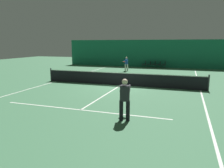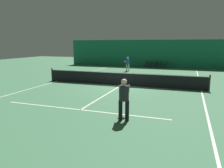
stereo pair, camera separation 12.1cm
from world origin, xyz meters
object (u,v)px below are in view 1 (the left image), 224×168
Objects in this scene: courtside_chair_3 at (159,64)px; player_near at (125,96)px; courtside_chair_4 at (164,64)px; tennis_net at (120,79)px; courtside_chair_0 at (145,64)px; courtside_chair_2 at (154,64)px; player_far at (126,63)px; courtside_chair_1 at (149,64)px.

player_near is at bearing 3.01° from courtside_chair_3.
tennis_net is at bearing -8.13° from courtside_chair_4.
tennis_net is 13.01m from courtside_chair_0.
courtside_chair_2 is 1.00× the size of courtside_chair_3.
player_far is at bearing 4.24° from player_near.
tennis_net reaches higher than courtside_chair_0.
player_far is at bearing -22.62° from courtside_chair_1.
player_near is 2.01× the size of courtside_chair_2.
courtside_chair_0 is 1.00× the size of courtside_chair_4.
courtside_chair_1 is (0.62, 0.00, 0.00)m from courtside_chair_0.
player_far is at bearing -34.68° from courtside_chair_3.
courtside_chair_1 and courtside_chair_4 have the same top height.
tennis_net is 13.01m from courtside_chair_2.
tennis_net is 7.56× the size of player_far.
courtside_chair_1 is 1.85m from courtside_chair_4.
player_far reaches higher than courtside_chair_4.
player_far is 5.84m from courtside_chair_4.
player_far is at bearing 102.37° from tennis_net.
courtside_chair_3 is at bearing 90.00° from courtside_chair_2.
courtside_chair_1 is at bearing 90.00° from courtside_chair_0.
courtside_chair_4 is at bearing 90.00° from courtside_chair_1.
player_far is 4.68m from courtside_chair_0.
courtside_chair_1 is 1.00× the size of courtside_chair_3.
courtside_chair_0 is 0.62m from courtside_chair_1.
tennis_net is 7.45m from player_near.
player_near is at bearing 16.32° from player_far.
courtside_chair_1 is 1.00× the size of courtside_chair_4.
courtside_chair_1 is 1.00× the size of courtside_chair_2.
courtside_chair_0 is 1.00× the size of courtside_chair_2.
player_near is 20.20m from courtside_chair_1.
player_near is at bearing 1.25° from courtside_chair_4.
courtside_chair_2 is 0.62m from courtside_chair_3.
player_far reaches higher than courtside_chair_0.
courtside_chair_1 and courtside_chair_2 have the same top height.
courtside_chair_2 is at bearing 90.00° from courtside_chair_0.
player_far is at bearing -29.00° from courtside_chair_2.
player_near is at bearing 6.51° from courtside_chair_1.
tennis_net is 13.12m from courtside_chair_4.
courtside_chair_3 and courtside_chair_4 have the same top height.
player_near is 20.10m from courtside_chair_3.
courtside_chair_2 is 1.23m from courtside_chair_4.
courtside_chair_4 is at bearing 90.00° from courtside_chair_0.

